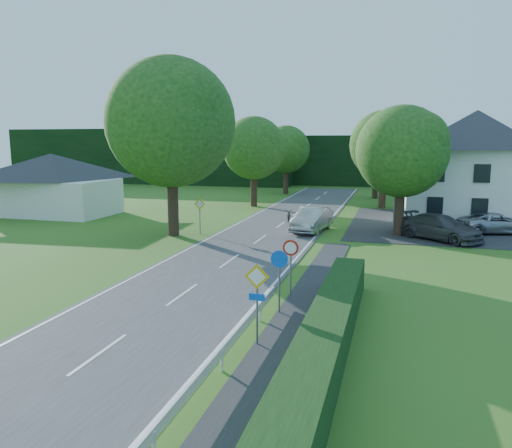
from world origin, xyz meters
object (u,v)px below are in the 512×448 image
(parked_car_silver_b, at_px, (497,223))
(parasol, at_px, (425,209))
(streetlight, at_px, (395,167))
(parked_car_silver_a, at_px, (429,213))
(motorcycle, at_px, (289,215))
(moving_car, at_px, (312,219))
(parked_car_grey, at_px, (440,227))

(parked_car_silver_b, relative_size, parasol, 2.32)
(streetlight, xyz_separation_m, parked_car_silver_b, (6.90, 0.53, -3.73))
(parked_car_silver_a, bearing_deg, motorcycle, 92.57)
(moving_car, bearing_deg, streetlight, 29.61)
(parked_car_silver_a, bearing_deg, streetlight, 137.04)
(parked_car_silver_b, bearing_deg, parked_car_grey, 116.47)
(parked_car_grey, xyz_separation_m, parked_car_silver_b, (3.91, 3.46, -0.10))
(parked_car_silver_a, xyz_separation_m, parked_car_silver_b, (4.16, -3.71, -0.00))
(motorcycle, distance_m, parked_car_silver_b, 14.81)
(parked_car_silver_a, bearing_deg, parasol, 20.19)
(moving_car, bearing_deg, parked_car_grey, 2.48)
(moving_car, bearing_deg, motorcycle, 129.96)
(moving_car, relative_size, parked_car_silver_b, 1.00)
(parked_car_silver_a, distance_m, parked_car_silver_b, 5.57)
(streetlight, height_order, motorcycle, streetlight)
(streetlight, xyz_separation_m, parked_car_silver_a, (2.74, 4.24, -3.73))
(motorcycle, xyz_separation_m, parked_car_silver_a, (10.58, 2.38, 0.21))
(parked_car_grey, bearing_deg, streetlight, 84.45)
(streetlight, relative_size, parked_car_silver_a, 1.90)
(moving_car, height_order, parked_car_grey, moving_car)
(parked_car_silver_a, height_order, parked_car_grey, parked_car_grey)
(parked_car_grey, height_order, parked_car_silver_b, parked_car_grey)
(parked_car_grey, distance_m, parasol, 7.69)
(streetlight, relative_size, moving_car, 1.61)
(parasol, bearing_deg, parked_car_grey, -85.99)
(moving_car, xyz_separation_m, parked_car_grey, (8.35, -0.81, -0.03))
(parked_car_silver_b, bearing_deg, parked_car_silver_a, 33.27)
(moving_car, height_order, parked_car_silver_b, moving_car)
(motorcycle, distance_m, parked_car_silver_a, 10.85)
(parasol, bearing_deg, moving_car, -138.71)
(streetlight, bearing_deg, parasol, 62.68)
(motorcycle, xyz_separation_m, parked_car_silver_b, (14.74, -1.33, 0.21))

